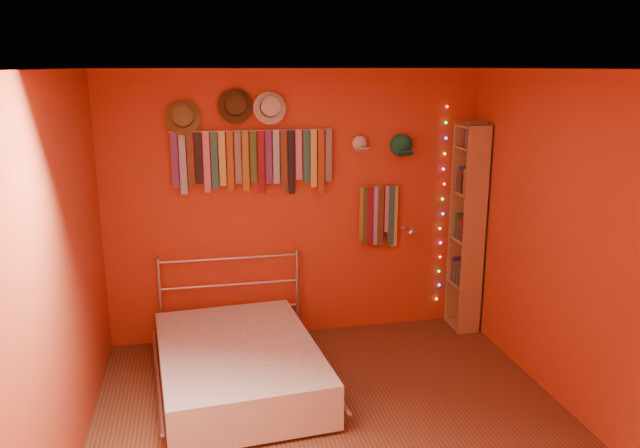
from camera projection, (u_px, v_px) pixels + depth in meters
ground at (338, 430)px, 4.44m from camera, size 3.50×3.50×0.00m
back_wall at (297, 206)px, 5.80m from camera, size 3.50×0.02×2.50m
right_wall at (577, 248)px, 4.47m from camera, size 0.02×3.50×2.50m
left_wall at (61, 280)px, 3.80m from camera, size 0.02×3.50×2.50m
ceiling at (341, 69)px, 3.83m from camera, size 3.50×3.50×0.02m
tie_rack at (254, 158)px, 5.54m from camera, size 1.45×0.03×0.60m
small_tie_rack at (379, 214)px, 5.91m from camera, size 0.40×0.03×0.60m
fedora_olive at (183, 117)px, 5.31m from camera, size 0.30×0.16×0.30m
fedora_brown at (236, 105)px, 5.37m from camera, size 0.31×0.17×0.30m
fedora_white at (270, 107)px, 5.43m from camera, size 0.29×0.16×0.29m
cap_white at (359, 144)px, 5.72m from camera, size 0.16×0.20×0.16m
cap_green at (401, 146)px, 5.80m from camera, size 0.20×0.25×0.20m
fairy_lights at (442, 206)px, 6.05m from camera, size 0.05×0.02×1.94m
reading_lamp at (410, 231)px, 5.84m from camera, size 0.07×0.29×0.09m
bookshelf at (471, 227)px, 5.97m from camera, size 0.25×0.34×2.00m
bed at (238, 365)px, 4.98m from camera, size 1.44×1.83×0.86m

